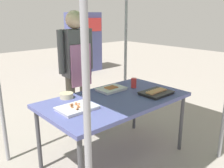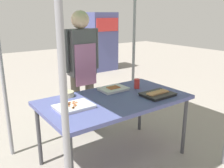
% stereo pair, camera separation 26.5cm
% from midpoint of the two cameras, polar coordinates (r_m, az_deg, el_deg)
% --- Properties ---
extents(ground_plane, '(18.00, 18.00, 0.00)m').
position_cam_midpoint_polar(ground_plane, '(3.00, 3.23, -17.00)').
color(ground_plane, gray).
extents(stall_table, '(1.60, 0.90, 0.75)m').
position_cam_midpoint_polar(stall_table, '(2.68, 3.47, -4.44)').
color(stall_table, '#4C518C').
rests_on(stall_table, ground).
extents(tray_grilled_sausages, '(0.35, 0.27, 0.05)m').
position_cam_midpoint_polar(tray_grilled_sausages, '(2.80, 13.35, -2.36)').
color(tray_grilled_sausages, black).
rests_on(tray_grilled_sausages, stall_table).
extents(tray_meat_skewers, '(0.37, 0.27, 0.04)m').
position_cam_midpoint_polar(tray_meat_skewers, '(2.40, -5.82, -5.30)').
color(tray_meat_skewers, silver).
rests_on(tray_meat_skewers, stall_table).
extents(tray_pork_links, '(0.33, 0.23, 0.05)m').
position_cam_midpoint_polar(tray_pork_links, '(2.92, 2.92, -1.19)').
color(tray_pork_links, silver).
rests_on(tray_pork_links, stall_table).
extents(condiment_bowl, '(0.15, 0.15, 0.06)m').
position_cam_midpoint_polar(condiment_bowl, '(2.73, -7.69, -2.38)').
color(condiment_bowl, '#BFB28C').
rests_on(condiment_bowl, stall_table).
extents(drink_cup_near_edge, '(0.07, 0.07, 0.12)m').
position_cam_midpoint_polar(drink_cup_near_edge, '(3.02, 8.35, 0.06)').
color(drink_cup_near_edge, red).
rests_on(drink_cup_near_edge, stall_table).
extents(vendor_woman, '(0.52, 0.23, 1.68)m').
position_cam_midpoint_polar(vendor_woman, '(3.25, -4.76, 4.80)').
color(vendor_woman, '#595147').
rests_on(vendor_woman, ground).
extents(neighbor_stall_left, '(0.80, 0.77, 1.67)m').
position_cam_midpoint_polar(neighbor_stall_left, '(7.31, -1.71, 9.91)').
color(neighbor_stall_left, '#4C518C').
rests_on(neighbor_stall_left, ground).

